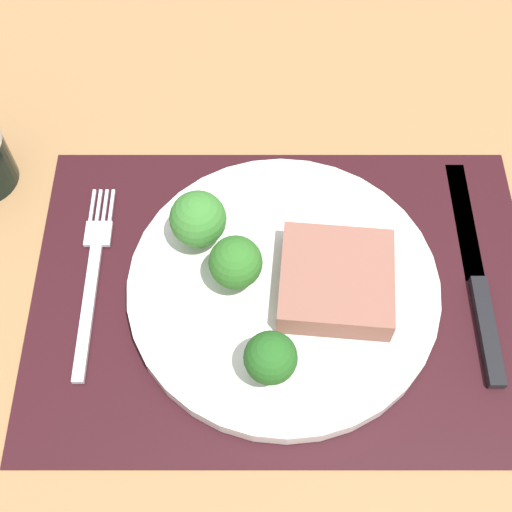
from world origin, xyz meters
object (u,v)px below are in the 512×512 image
(fork, at_px, (93,276))
(steak, at_px, (336,281))
(plate, at_px, (284,287))
(knife, at_px, (479,284))

(fork, bearing_deg, steak, -2.78)
(plate, bearing_deg, steak, -7.03)
(steak, distance_m, knife, 0.13)
(plate, height_order, fork, plate)
(plate, bearing_deg, fork, 175.18)
(plate, relative_size, steak, 2.87)
(plate, relative_size, fork, 1.40)
(steak, height_order, knife, steak)
(steak, bearing_deg, plate, 172.97)
(knife, bearing_deg, plate, -178.83)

